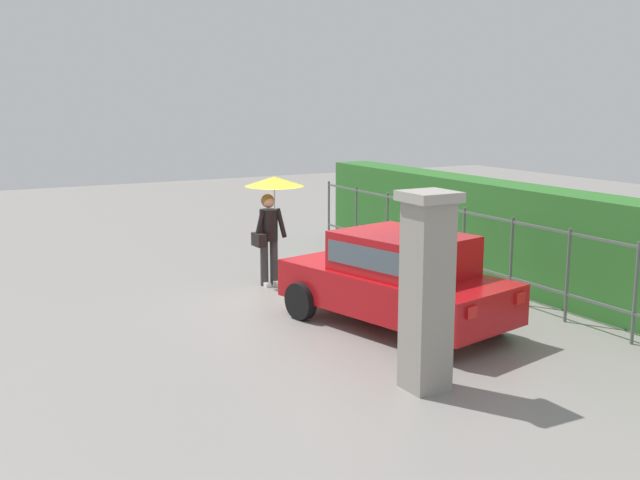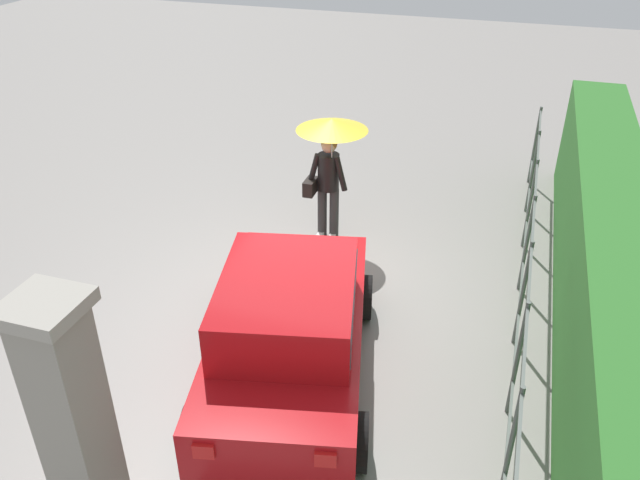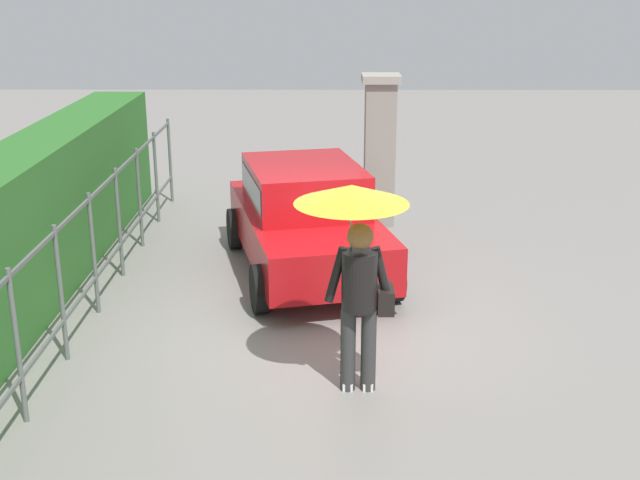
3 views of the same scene
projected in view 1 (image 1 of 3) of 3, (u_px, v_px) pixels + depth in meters
The scene contains 6 objects.
ground_plane at pixel (331, 304), 13.09m from camera, with size 40.00×40.00×0.00m, color gray.
car at pixel (398, 276), 11.65m from camera, with size 3.97×2.50×1.48m.
pedestrian at pixel (272, 204), 14.13m from camera, with size 1.09×1.09×2.06m.
gate_pillar at pixel (427, 290), 9.09m from camera, with size 0.60×0.60×2.42m.
fence_section at pixel (463, 244), 14.11m from camera, with size 10.19×0.05×1.50m.
hedge_row at pixel (502, 233), 14.53m from camera, with size 11.14×0.90×1.90m, color #2D6B28.
Camera 1 is at (11.02, -6.25, 3.50)m, focal length 42.94 mm.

